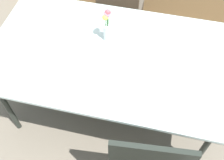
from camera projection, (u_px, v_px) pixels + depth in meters
The scene contains 4 objects.
ground_plane at pixel (111, 111), 2.61m from camera, with size 12.00×12.00×0.00m, color #756B5B.
dining_table at pixel (112, 58), 2.03m from camera, with size 1.83×1.04×0.78m.
chair_far_side at pixel (120, 2), 2.70m from camera, with size 0.44×0.44×0.97m.
flower_vase at pixel (107, 25), 1.98m from camera, with size 0.06×0.07×0.28m.
Camera 1 is at (0.30, -1.25, 2.29)m, focal length 44.08 mm.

